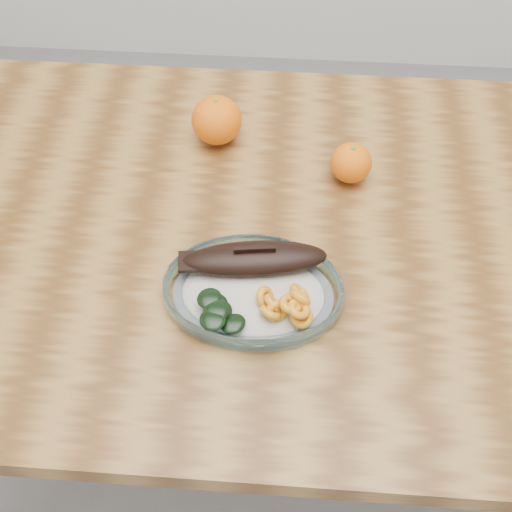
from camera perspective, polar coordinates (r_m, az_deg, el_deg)
name	(u,v)px	position (r m, az deg, el deg)	size (l,w,h in m)	color
ground	(267,420)	(1.66, 0.97, -14.40)	(3.00, 3.00, 0.00)	slate
dining_table	(272,266)	(1.09, 1.43, -0.86)	(1.20, 0.80, 0.75)	#5A3615
plated_meal	(253,289)	(0.92, -0.25, -2.94)	(0.47, 0.47, 0.08)	white
orange_left	(217,120)	(1.13, -3.52, 11.96)	(0.09, 0.09, 0.09)	orange
orange_right	(351,163)	(1.07, 8.44, 8.18)	(0.07, 0.07, 0.07)	orange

